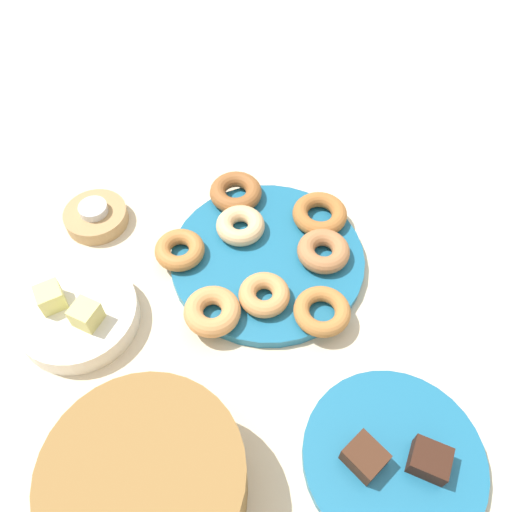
{
  "coord_description": "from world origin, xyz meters",
  "views": [
    {
      "loc": [
        -0.3,
        0.41,
        0.71
      ],
      "look_at": [
        0.0,
        0.03,
        0.05
      ],
      "focal_mm": 36.5,
      "sensor_mm": 36.0,
      "label": 1
    }
  ],
  "objects_px": {
    "donut_2": "(322,311)",
    "donut_3": "(264,295)",
    "donut_plate": "(267,259)",
    "candle_holder": "(96,217)",
    "donut_5": "(236,192)",
    "melon_chunk_left": "(86,315)",
    "cake_plate": "(394,458)",
    "donut_1": "(240,226)",
    "donut_4": "(320,214)",
    "fruit_bowl": "(79,315)",
    "melon_chunk_right": "(50,297)",
    "tealight": "(93,209)",
    "donut_7": "(212,311)",
    "brownie_far": "(365,457)",
    "donut_6": "(180,250)",
    "donut_0": "(323,251)",
    "basket": "(148,483)",
    "brownie_near": "(430,460)"
  },
  "relations": [
    {
      "from": "basket",
      "to": "donut_5",
      "type": "bearing_deg",
      "value": -61.9
    },
    {
      "from": "donut_4",
      "to": "fruit_bowl",
      "type": "distance_m",
      "value": 0.42
    },
    {
      "from": "candle_holder",
      "to": "fruit_bowl",
      "type": "relative_size",
      "value": 0.6
    },
    {
      "from": "donut_3",
      "to": "melon_chunk_left",
      "type": "xyz_separation_m",
      "value": [
        0.17,
        0.2,
        0.02
      ]
    },
    {
      "from": "melon_chunk_right",
      "to": "brownie_far",
      "type": "bearing_deg",
      "value": -167.89
    },
    {
      "from": "donut_4",
      "to": "melon_chunk_right",
      "type": "height_order",
      "value": "melon_chunk_right"
    },
    {
      "from": "donut_plate",
      "to": "candle_holder",
      "type": "bearing_deg",
      "value": 22.59
    },
    {
      "from": "donut_5",
      "to": "basket",
      "type": "distance_m",
      "value": 0.5
    },
    {
      "from": "donut_plate",
      "to": "candle_holder",
      "type": "distance_m",
      "value": 0.31
    },
    {
      "from": "donut_0",
      "to": "fruit_bowl",
      "type": "bearing_deg",
      "value": 55.07
    },
    {
      "from": "candle_holder",
      "to": "melon_chunk_left",
      "type": "relative_size",
      "value": 3.01
    },
    {
      "from": "donut_6",
      "to": "donut_2",
      "type": "bearing_deg",
      "value": -168.29
    },
    {
      "from": "donut_2",
      "to": "tealight",
      "type": "bearing_deg",
      "value": 11.01
    },
    {
      "from": "donut_6",
      "to": "cake_plate",
      "type": "xyz_separation_m",
      "value": [
        -0.44,
        0.06,
        -0.02
      ]
    },
    {
      "from": "donut_4",
      "to": "fruit_bowl",
      "type": "xyz_separation_m",
      "value": [
        0.18,
        0.39,
        -0.01
      ]
    },
    {
      "from": "candle_holder",
      "to": "melon_chunk_left",
      "type": "distance_m",
      "value": 0.23
    },
    {
      "from": "donut_1",
      "to": "cake_plate",
      "type": "xyz_separation_m",
      "value": [
        -0.39,
        0.16,
        -0.02
      ]
    },
    {
      "from": "donut_2",
      "to": "donut_3",
      "type": "bearing_deg",
      "value": 20.73
    },
    {
      "from": "brownie_near",
      "to": "brownie_far",
      "type": "distance_m",
      "value": 0.08
    },
    {
      "from": "donut_plate",
      "to": "donut_3",
      "type": "height_order",
      "value": "donut_3"
    },
    {
      "from": "donut_4",
      "to": "donut_5",
      "type": "xyz_separation_m",
      "value": [
        0.14,
        0.05,
        0.0
      ]
    },
    {
      "from": "donut_5",
      "to": "basket",
      "type": "relative_size",
      "value": 0.39
    },
    {
      "from": "donut_3",
      "to": "basket",
      "type": "height_order",
      "value": "basket"
    },
    {
      "from": "melon_chunk_left",
      "to": "cake_plate",
      "type": "bearing_deg",
      "value": -165.06
    },
    {
      "from": "melon_chunk_left",
      "to": "donut_7",
      "type": "bearing_deg",
      "value": -135.44
    },
    {
      "from": "donut_7",
      "to": "brownie_far",
      "type": "height_order",
      "value": "same"
    },
    {
      "from": "donut_2",
      "to": "donut_4",
      "type": "relative_size",
      "value": 0.92
    },
    {
      "from": "tealight",
      "to": "melon_chunk_left",
      "type": "relative_size",
      "value": 1.36
    },
    {
      "from": "donut_2",
      "to": "basket",
      "type": "distance_m",
      "value": 0.34
    },
    {
      "from": "donut_plate",
      "to": "donut_5",
      "type": "height_order",
      "value": "donut_5"
    },
    {
      "from": "donut_4",
      "to": "candle_holder",
      "type": "distance_m",
      "value": 0.39
    },
    {
      "from": "melon_chunk_left",
      "to": "donut_6",
      "type": "bearing_deg",
      "value": -93.22
    },
    {
      "from": "donut_5",
      "to": "melon_chunk_left",
      "type": "bearing_deg",
      "value": 90.1
    },
    {
      "from": "cake_plate",
      "to": "brownie_far",
      "type": "height_order",
      "value": "brownie_far"
    },
    {
      "from": "melon_chunk_right",
      "to": "candle_holder",
      "type": "bearing_deg",
      "value": -58.04
    },
    {
      "from": "donut_4",
      "to": "tealight",
      "type": "height_order",
      "value": "donut_4"
    },
    {
      "from": "donut_3",
      "to": "fruit_bowl",
      "type": "relative_size",
      "value": 0.44
    },
    {
      "from": "donut_3",
      "to": "brownie_far",
      "type": "height_order",
      "value": "brownie_far"
    },
    {
      "from": "donut_1",
      "to": "brownie_far",
      "type": "relative_size",
      "value": 1.74
    },
    {
      "from": "donut_plate",
      "to": "brownie_near",
      "type": "height_order",
      "value": "brownie_near"
    },
    {
      "from": "cake_plate",
      "to": "brownie_far",
      "type": "distance_m",
      "value": 0.05
    },
    {
      "from": "donut_plate",
      "to": "tealight",
      "type": "height_order",
      "value": "tealight"
    },
    {
      "from": "tealight",
      "to": "fruit_bowl",
      "type": "bearing_deg",
      "value": 131.8
    },
    {
      "from": "donut_3",
      "to": "brownie_near",
      "type": "distance_m",
      "value": 0.32
    },
    {
      "from": "donut_1",
      "to": "donut_2",
      "type": "relative_size",
      "value": 0.95
    },
    {
      "from": "candle_holder",
      "to": "fruit_bowl",
      "type": "xyz_separation_m",
      "value": [
        -0.13,
        0.15,
        0.0
      ]
    },
    {
      "from": "donut_1",
      "to": "donut_0",
      "type": "bearing_deg",
      "value": -162.85
    },
    {
      "from": "basket",
      "to": "brownie_near",
      "type": "bearing_deg",
      "value": -136.01
    },
    {
      "from": "candle_holder",
      "to": "brownie_far",
      "type": "bearing_deg",
      "value": 174.19
    },
    {
      "from": "donut_3",
      "to": "donut_6",
      "type": "bearing_deg",
      "value": 6.64
    }
  ]
}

